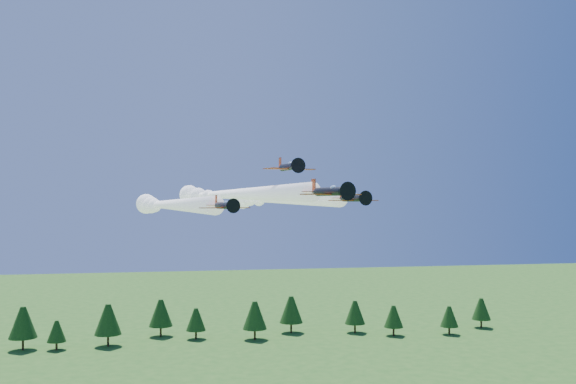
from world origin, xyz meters
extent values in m
cylinder|color=black|center=(1.98, -8.38, 42.18)|extent=(2.62, 5.73, 1.05)
cone|color=black|center=(2.91, -11.55, 42.18)|extent=(1.27, 1.20, 1.05)
cone|color=black|center=(3.09, -12.15, 42.18)|extent=(0.58, 0.58, 0.46)
cylinder|color=black|center=(3.14, -12.32, 42.18)|extent=(2.12, 0.67, 2.20)
cube|color=#DE4F1C|center=(2.09, -8.78, 41.84)|extent=(7.85, 3.56, 0.13)
cube|color=#DE4F1C|center=(0.92, -4.81, 42.23)|extent=(3.17, 1.72, 0.07)
cube|color=#DE4F1C|center=(0.89, -4.71, 43.07)|extent=(0.37, 0.98, 1.52)
ellipsoid|color=#8AAFD5|center=(2.24, -9.28, 42.60)|extent=(1.08, 1.42, 0.65)
sphere|color=white|center=(-9.75, 31.19, 42.18)|extent=(2.30, 2.30, 2.30)
sphere|color=white|center=(-11.24, 36.22, 42.18)|extent=(3.00, 3.00, 3.00)
sphere|color=white|center=(-12.73, 41.24, 42.18)|extent=(3.70, 3.70, 3.70)
cylinder|color=black|center=(-10.17, -2.85, 40.48)|extent=(1.98, 4.73, 0.86)
cone|color=black|center=(-9.50, -5.49, 40.48)|extent=(1.03, 0.96, 0.86)
cone|color=black|center=(-9.37, -5.99, 40.48)|extent=(0.46, 0.47, 0.38)
cylinder|color=black|center=(-9.34, -6.13, 40.48)|extent=(1.76, 0.48, 1.81)
cube|color=#DE4F1C|center=(-10.08, -3.19, 40.20)|extent=(6.47, 2.70, 0.10)
cube|color=#DE4F1C|center=(-10.92, 0.11, 40.52)|extent=(2.60, 1.32, 0.06)
cube|color=#DE4F1C|center=(-10.94, 0.20, 41.21)|extent=(0.28, 0.81, 1.25)
ellipsoid|color=#8AAFD5|center=(-9.98, -3.60, 40.82)|extent=(0.86, 1.16, 0.54)
sphere|color=white|center=(-18.91, 31.63, 40.48)|extent=(2.30, 2.30, 2.30)
sphere|color=white|center=(-20.03, 36.04, 40.48)|extent=(3.00, 3.00, 3.00)
sphere|color=white|center=(-21.15, 40.44, 40.48)|extent=(3.70, 3.70, 3.70)
cylinder|color=black|center=(8.00, 2.16, 41.45)|extent=(1.96, 5.28, 0.96)
cone|color=black|center=(8.60, -0.81, 41.45)|extent=(1.11, 1.04, 0.96)
cone|color=black|center=(8.71, -1.38, 41.45)|extent=(0.50, 0.51, 0.42)
cylinder|color=black|center=(8.74, -1.54, 41.45)|extent=(1.99, 0.43, 2.02)
cube|color=#DE4F1C|center=(8.08, 1.78, 41.14)|extent=(7.23, 2.67, 0.12)
cube|color=#DE4F1C|center=(7.34, 5.51, 41.49)|extent=(2.90, 1.35, 0.07)
cube|color=#DE4F1C|center=(7.32, 5.60, 42.26)|extent=(0.26, 0.91, 1.39)
ellipsoid|color=#8AAFD5|center=(8.17, 1.31, 41.83)|extent=(0.91, 1.27, 0.60)
sphere|color=white|center=(0.51, 39.65, 41.45)|extent=(2.30, 2.30, 2.30)
sphere|color=white|center=(-0.44, 44.41, 41.45)|extent=(3.00, 3.00, 3.00)
sphere|color=white|center=(-1.39, 49.18, 41.45)|extent=(3.70, 3.70, 3.70)
cylinder|color=black|center=(-0.14, 6.52, 45.93)|extent=(1.83, 5.57, 1.01)
cone|color=black|center=(0.34, 3.36, 45.93)|extent=(1.14, 1.06, 1.01)
cone|color=black|center=(0.43, 2.76, 45.93)|extent=(0.51, 0.52, 0.45)
cylinder|color=black|center=(0.46, 2.59, 45.93)|extent=(2.11, 0.36, 2.13)
cube|color=#DE4F1C|center=(-0.08, 6.12, 45.60)|extent=(7.63, 2.49, 0.12)
cube|color=#DE4F1C|center=(-0.68, 10.08, 45.98)|extent=(3.04, 1.30, 0.07)
cube|color=#DE4F1C|center=(-0.70, 10.18, 46.79)|extent=(0.24, 0.97, 1.47)
ellipsoid|color=#8AAFD5|center=(0.00, 5.62, 46.33)|extent=(0.91, 1.31, 0.63)
cylinder|color=#382314|center=(-8.16, 110.24, 1.28)|extent=(0.60, 0.60, 2.57)
cone|color=#12330F|center=(-8.16, 110.24, 5.86)|extent=(5.86, 5.86, 6.60)
cylinder|color=#382314|center=(41.14, 110.29, 1.39)|extent=(0.60, 0.60, 2.77)
cone|color=#12330F|center=(41.14, 110.29, 6.34)|extent=(6.34, 6.34, 7.13)
cylinder|color=#382314|center=(51.44, 103.78, 1.28)|extent=(0.60, 0.60, 2.56)
cone|color=#12330F|center=(51.44, 103.78, 5.85)|extent=(5.85, 5.85, 6.58)
cylinder|color=#382314|center=(-46.65, 103.40, 1.13)|extent=(0.60, 0.60, 2.26)
cone|color=#12330F|center=(-46.65, 103.40, 5.17)|extent=(5.17, 5.17, 5.82)
cylinder|color=#382314|center=(68.88, 102.09, 1.22)|extent=(0.60, 0.60, 2.43)
cone|color=#12330F|center=(68.88, 102.09, 5.56)|extent=(5.56, 5.56, 6.26)
cylinder|color=#382314|center=(21.51, 113.86, 1.59)|extent=(0.60, 0.60, 3.17)
cone|color=#12330F|center=(21.51, 113.86, 7.26)|extent=(7.26, 7.26, 8.16)
cylinder|color=#382314|center=(-33.09, 105.43, 1.66)|extent=(0.60, 0.60, 3.32)
cone|color=#12330F|center=(-33.09, 105.43, 7.60)|extent=(7.60, 7.60, 8.55)
cylinder|color=#382314|center=(8.98, 106.22, 1.58)|extent=(0.60, 0.60, 3.16)
cone|color=#12330F|center=(8.98, 106.22, 7.22)|extent=(7.22, 7.22, 8.12)
cylinder|color=#382314|center=(83.74, 110.05, 1.33)|extent=(0.60, 0.60, 2.67)
cone|color=#12330F|center=(83.74, 110.05, 6.09)|extent=(6.09, 6.09, 6.86)
cylinder|color=#382314|center=(-18.50, 116.01, 1.56)|extent=(0.60, 0.60, 3.13)
cone|color=#12330F|center=(-18.50, 116.01, 7.14)|extent=(7.14, 7.14, 8.04)
cylinder|color=#382314|center=(-55.74, 104.94, 1.67)|extent=(0.60, 0.60, 3.34)
cone|color=#12330F|center=(-55.74, 104.94, 7.63)|extent=(7.63, 7.63, 8.59)
camera|label=1|loc=(-17.47, -82.97, 40.97)|focal=40.00mm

